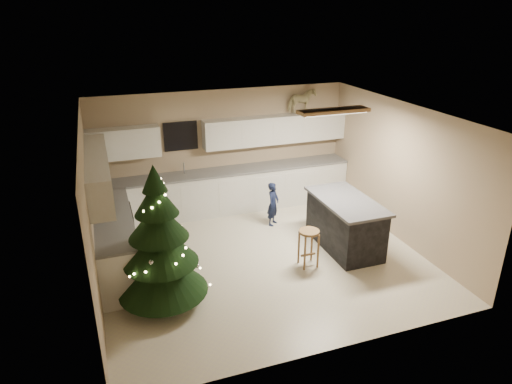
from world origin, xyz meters
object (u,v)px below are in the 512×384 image
island (345,223)px  rocking_horse (302,101)px  christmas_tree (160,249)px  toddler (273,204)px  bar_stool (309,239)px

island → rocking_horse: 3.01m
christmas_tree → rocking_horse: size_ratio=3.40×
rocking_horse → christmas_tree: bearing=120.7°
island → toddler: (-0.90, 1.31, -0.02)m
bar_stool → christmas_tree: bearing=-174.8°
island → toddler: size_ratio=1.86×
rocking_horse → toddler: bearing=126.4°
island → bar_stool: island is taller
bar_stool → rocking_horse: rocking_horse is taller
christmas_tree → bar_stool: bearing=5.2°
rocking_horse → island: bearing=166.7°
island → christmas_tree: size_ratio=0.77×
bar_stool → christmas_tree: (-2.52, -0.23, 0.40)m
toddler → rocking_horse: size_ratio=1.40×
bar_stool → christmas_tree: size_ratio=0.30×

